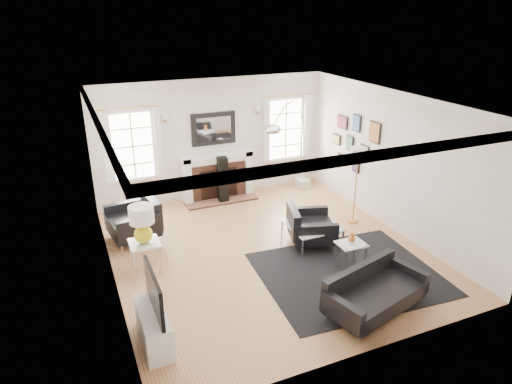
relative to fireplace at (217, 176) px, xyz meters
name	(u,v)px	position (x,y,z in m)	size (l,w,h in m)	color
floor	(266,250)	(0.00, -2.79, -0.54)	(6.00, 6.00, 0.00)	#A66B45
back_wall	(213,139)	(0.00, 0.21, 0.86)	(5.50, 0.04, 2.80)	white
front_wall	(371,262)	(0.00, -5.79, 0.86)	(5.50, 0.04, 2.80)	white
left_wall	(105,206)	(-2.75, -2.79, 0.86)	(0.04, 6.00, 2.80)	white
right_wall	(393,161)	(2.75, -2.79, 0.86)	(0.04, 6.00, 2.80)	white
ceiling	(268,102)	(0.00, -2.79, 2.26)	(5.50, 6.00, 0.02)	white
crown_molding	(268,105)	(0.00, -2.79, 2.20)	(5.50, 6.00, 0.12)	white
fireplace	(217,176)	(0.00, 0.00, 0.00)	(1.70, 0.69, 1.11)	white
mantel_mirror	(214,129)	(0.00, 0.16, 1.11)	(1.05, 0.07, 0.75)	black
window_left	(133,146)	(-1.85, 0.16, 0.92)	(1.24, 0.15, 1.62)	white
window_right	(285,129)	(1.85, 0.16, 0.92)	(1.24, 0.15, 1.62)	white
gallery_wall	(354,139)	(2.72, -1.50, 0.99)	(0.04, 1.73, 1.29)	black
tv_unit	(154,322)	(-2.44, -4.49, -0.21)	(0.35, 1.00, 1.09)	white
area_rug	(348,274)	(0.95, -4.09, -0.54)	(2.94, 2.45, 0.01)	black
sofa	(373,293)	(0.71, -5.05, -0.25)	(1.78, 1.15, 0.54)	black
armchair_left	(136,221)	(-2.13, -1.34, -0.17)	(1.02, 1.11, 0.67)	black
armchair_right	(308,227)	(0.85, -2.87, -0.20)	(1.05, 1.12, 0.62)	black
coffee_table	(312,226)	(0.90, -2.90, -0.16)	(0.93, 0.93, 0.41)	silver
side_table_left	(145,248)	(-2.20, -2.62, -0.09)	(0.51, 0.51, 0.56)	silver
nesting_table	(351,249)	(1.04, -3.98, -0.14)	(0.47, 0.40, 0.52)	silver
gourd_lamp	(142,222)	(-2.20, -2.62, 0.40)	(0.42, 0.42, 0.67)	yellow
orange_vase	(352,238)	(1.04, -3.98, 0.08)	(0.12, 0.12, 0.19)	#BF5A18
arc_floor_lamp	(289,146)	(1.50, -0.74, 0.76)	(1.70, 1.58, 2.41)	white
stick_floor_lamp	(358,158)	(2.20, -2.40, 0.88)	(0.33, 0.33, 1.64)	#C68E44
speaker_tower	(223,180)	(0.03, -0.30, 0.00)	(0.22, 0.22, 1.09)	black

